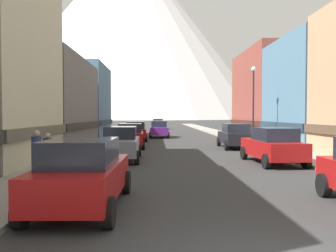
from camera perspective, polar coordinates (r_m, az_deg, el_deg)
sidewalk_left at (r=40.02m, az=-8.21°, el=-1.53°), size 2.50×100.00×0.15m
sidewalk_right at (r=40.62m, az=9.61°, el=-1.49°), size 2.50×100.00×0.15m
storefront_left_2 at (r=28.78m, az=-20.37°, el=3.45°), size 7.26×12.20×6.81m
storefront_left_3 at (r=39.67m, az=-15.45°, el=3.76°), size 7.56×9.26×7.88m
storefront_right_2 at (r=29.17m, az=24.77°, el=4.75°), size 7.63×8.98×8.25m
storefront_right_3 at (r=39.16m, az=18.86°, el=4.75°), size 9.25×11.99×9.26m
car_left_0 at (r=9.14m, az=-13.90°, el=-7.61°), size 2.17×4.45×1.78m
car_left_1 at (r=18.46m, az=-7.82°, el=-2.84°), size 2.13×4.43×1.78m
car_left_2 at (r=25.42m, az=-6.22°, el=-1.57°), size 2.21×4.47×1.78m
car_left_3 at (r=32.22m, az=-5.33°, el=-0.86°), size 2.24×4.48×1.78m
car_right_1 at (r=17.73m, az=16.89°, el=-3.09°), size 2.25×4.48×1.78m
car_right_2 at (r=25.41m, az=11.03°, el=-1.59°), size 2.15×4.44×1.78m
car_driving_0 at (r=58.09m, az=-1.69°, el=0.33°), size 2.06×4.40×1.78m
car_driving_1 at (r=36.95m, az=-1.50°, el=-0.51°), size 2.06×4.40×1.78m
pedestrian_0 at (r=14.63m, az=-19.22°, el=-4.33°), size 0.36×0.36×1.53m
pedestrian_1 at (r=13.41m, az=-20.85°, el=-4.53°), size 0.36×0.36×1.70m
streetlamp_right at (r=26.66m, az=13.91°, el=5.19°), size 0.36×0.36×5.86m
mountain_backdrop at (r=273.47m, az=-6.53°, el=15.62°), size 211.94×211.94×135.64m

